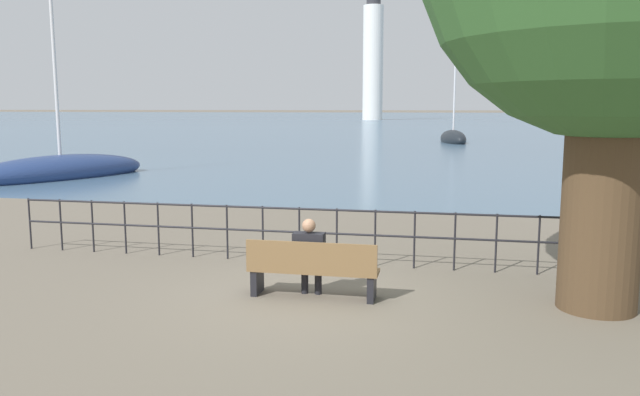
# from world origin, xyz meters

# --- Properties ---
(ground_plane) EXTENTS (1000.00, 1000.00, 0.00)m
(ground_plane) POSITION_xyz_m (0.00, 0.00, 0.00)
(ground_plane) COLOR #706656
(harbor_water) EXTENTS (600.00, 300.00, 0.01)m
(harbor_water) POSITION_xyz_m (0.00, 158.22, 0.00)
(harbor_water) COLOR slate
(harbor_water) RESTS_ON ground_plane
(park_bench) EXTENTS (2.00, 0.45, 0.90)m
(park_bench) POSITION_xyz_m (0.00, -0.07, 0.44)
(park_bench) COLOR brown
(park_bench) RESTS_ON ground_plane
(seated_person_left) EXTENTS (0.48, 0.35, 1.22)m
(seated_person_left) POSITION_xyz_m (-0.06, 0.01, 0.67)
(seated_person_left) COLOR black
(seated_person_left) RESTS_ON ground_plane
(promenade_railing) EXTENTS (12.81, 0.04, 1.05)m
(promenade_railing) POSITION_xyz_m (0.00, 2.03, 0.69)
(promenade_railing) COLOR black
(promenade_railing) RESTS_ON ground_plane
(sailboat_0) EXTENTS (5.27, 8.04, 8.59)m
(sailboat_0) POSITION_xyz_m (-13.59, 13.74, 0.29)
(sailboat_0) COLOR navy
(sailboat_0) RESTS_ON ground_plane
(sailboat_1) EXTENTS (2.86, 5.28, 11.07)m
(sailboat_1) POSITION_xyz_m (2.32, 42.61, 0.38)
(sailboat_1) COLOR black
(sailboat_1) RESTS_ON ground_plane
(harbor_lighthouse) EXTENTS (4.39, 4.39, 29.90)m
(harbor_lighthouse) POSITION_xyz_m (-14.69, 129.13, 13.90)
(harbor_lighthouse) COLOR white
(harbor_lighthouse) RESTS_ON ground_plane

